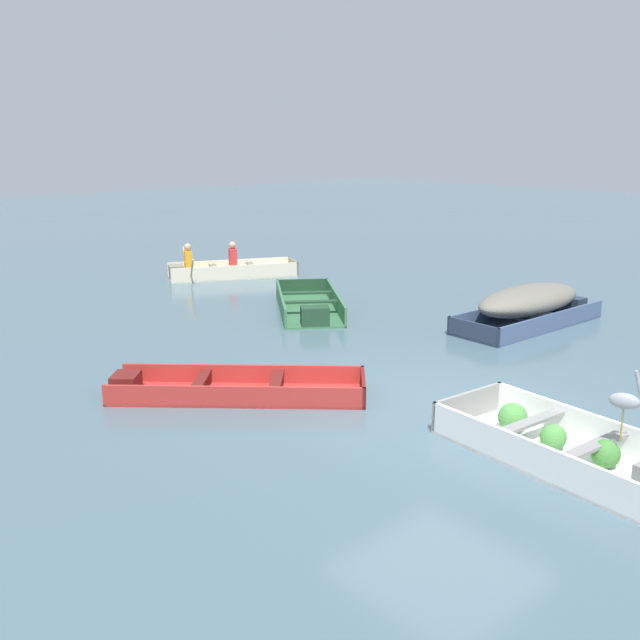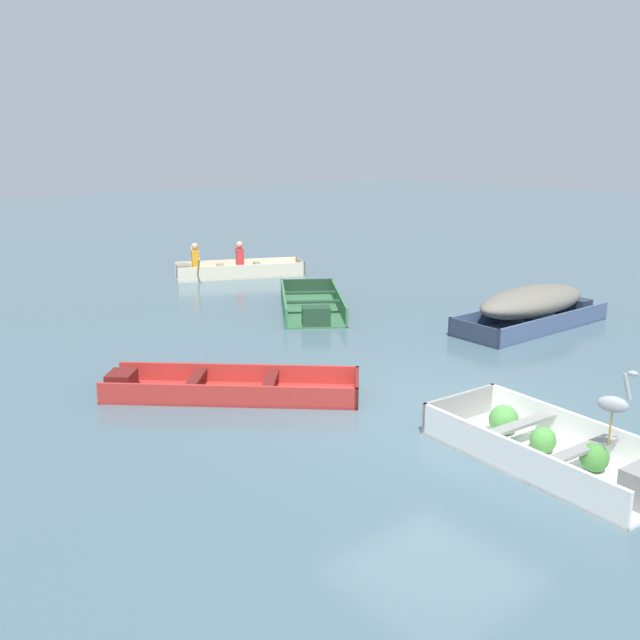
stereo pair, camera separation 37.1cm
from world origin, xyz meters
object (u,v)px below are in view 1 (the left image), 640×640
(dinghy_white_foreground, at_px, (565,447))
(skiff_slate_blue_far_moored, at_px, (530,303))
(skiff_green_near_moored, at_px, (309,306))
(rowboat_cream_with_crew, at_px, (225,270))
(heron_on_dinghy, at_px, (626,399))
(skiff_red_mid_moored, at_px, (229,389))

(dinghy_white_foreground, distance_m, skiff_slate_blue_far_moored, 6.17)
(dinghy_white_foreground, height_order, skiff_green_near_moored, dinghy_white_foreground)
(rowboat_cream_with_crew, bearing_deg, dinghy_white_foreground, -106.35)
(rowboat_cream_with_crew, xyz_separation_m, heron_on_dinghy, (-3.33, -12.31, 0.68))
(rowboat_cream_with_crew, bearing_deg, skiff_green_near_moored, -102.05)
(skiff_green_near_moored, bearing_deg, skiff_red_mid_moored, -144.22)
(rowboat_cream_with_crew, height_order, heron_on_dinghy, heron_on_dinghy)
(dinghy_white_foreground, height_order, heron_on_dinghy, heron_on_dinghy)
(heron_on_dinghy, bearing_deg, skiff_red_mid_moored, 109.77)
(dinghy_white_foreground, height_order, skiff_red_mid_moored, dinghy_white_foreground)
(skiff_green_near_moored, bearing_deg, rowboat_cream_with_crew, 77.95)
(skiff_red_mid_moored, xyz_separation_m, heron_on_dinghy, (1.75, -4.88, 0.78))
(dinghy_white_foreground, relative_size, skiff_green_near_moored, 0.93)
(skiff_green_near_moored, bearing_deg, heron_on_dinghy, -106.82)
(dinghy_white_foreground, xyz_separation_m, skiff_green_near_moored, (2.49, 7.28, -0.02))
(skiff_green_near_moored, xyz_separation_m, rowboat_cream_with_crew, (0.95, 4.46, 0.06))
(dinghy_white_foreground, bearing_deg, heron_on_dinghy, -78.75)
(skiff_green_near_moored, xyz_separation_m, heron_on_dinghy, (-2.38, -7.86, 0.74))
(dinghy_white_foreground, height_order, rowboat_cream_with_crew, rowboat_cream_with_crew)
(skiff_green_near_moored, xyz_separation_m, skiff_slate_blue_far_moored, (2.50, -3.68, 0.31))
(heron_on_dinghy, bearing_deg, rowboat_cream_with_crew, 74.88)
(heron_on_dinghy, bearing_deg, skiff_green_near_moored, 73.18)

